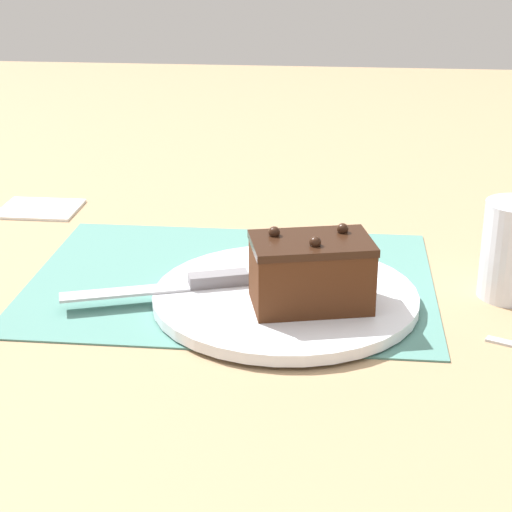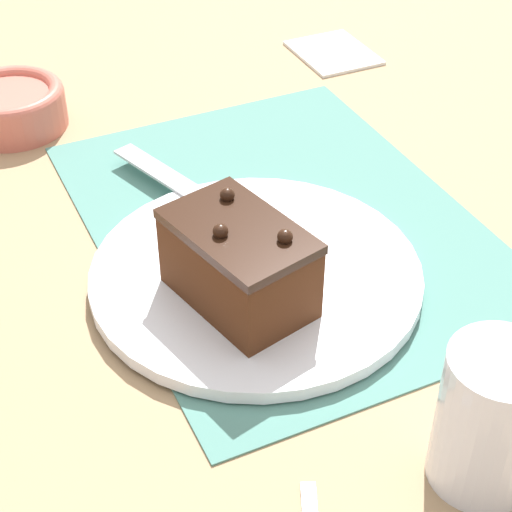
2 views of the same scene
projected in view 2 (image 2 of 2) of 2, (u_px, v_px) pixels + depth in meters
The scene contains 8 objects.
ground_plane at pixel (284, 225), 0.81m from camera, with size 3.00×3.00×0.00m, color #9E7F5B.
placemat_woven at pixel (284, 224), 0.81m from camera, with size 0.46×0.34×0.00m, color slate.
cake_plate at pixel (256, 275), 0.73m from camera, with size 0.28×0.28×0.01m.
chocolate_cake at pixel (239, 263), 0.68m from camera, with size 0.14×0.10×0.08m.
serving_knife at pixel (209, 200), 0.80m from camera, with size 0.20×0.08×0.01m.
drinking_glass at pixel (490, 419), 0.55m from camera, with size 0.07×0.07×0.11m.
small_bowl at pixel (11, 105), 0.94m from camera, with size 0.12×0.12×0.05m.
folded_napkin at pixel (333, 51), 1.10m from camera, with size 0.11×0.09×0.01m, color white.
Camera 2 is at (0.58, -0.30, 0.48)m, focal length 60.00 mm.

